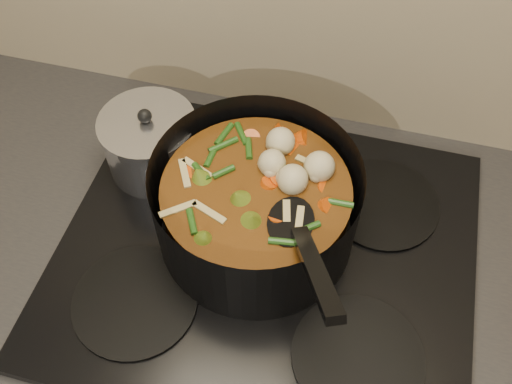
# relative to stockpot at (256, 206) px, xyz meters

# --- Properties ---
(counter) EXTENTS (2.64, 0.64, 0.91)m
(counter) POSITION_rel_stockpot_xyz_m (0.02, -0.03, -0.54)
(counter) COLOR brown
(counter) RESTS_ON ground
(stovetop) EXTENTS (0.62, 0.54, 0.03)m
(stovetop) POSITION_rel_stockpot_xyz_m (0.02, -0.03, -0.08)
(stovetop) COLOR black
(stovetop) RESTS_ON counter
(stockpot) EXTENTS (0.35, 0.39, 0.22)m
(stockpot) POSITION_rel_stockpot_xyz_m (0.00, 0.00, 0.00)
(stockpot) COLOR black
(stockpot) RESTS_ON stovetop
(saucepan) EXTENTS (0.15, 0.15, 0.13)m
(saucepan) POSITION_rel_stockpot_xyz_m (-0.20, 0.09, -0.02)
(saucepan) COLOR silver
(saucepan) RESTS_ON stovetop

